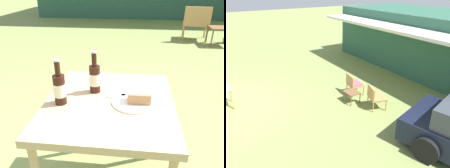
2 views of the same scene
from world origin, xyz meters
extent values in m
cube|color=#2D5B47|center=(1.32, 9.30, 1.33)|extent=(9.83, 4.16, 2.67)
cube|color=silver|center=(1.32, 6.62, 2.19)|extent=(9.34, 1.20, 0.12)
cylinder|color=black|center=(5.19, 3.74, 0.32)|extent=(0.67, 0.35, 0.64)
cylinder|color=#B2844C|center=(1.81, 4.61, 0.17)|extent=(0.04, 0.04, 0.35)
cylinder|color=#B2844C|center=(1.30, 4.69, 0.17)|extent=(0.04, 0.04, 0.35)
cylinder|color=#B2844C|center=(1.73, 4.17, 0.17)|extent=(0.04, 0.04, 0.35)
cylinder|color=#B2844C|center=(1.23, 4.25, 0.17)|extent=(0.04, 0.04, 0.35)
cube|color=#B2844C|center=(1.52, 4.43, 0.38)|extent=(0.65, 0.59, 0.06)
cube|color=#B2844C|center=(1.48, 4.21, 0.59)|extent=(0.57, 0.14, 0.37)
cube|color=#CC5670|center=(1.52, 4.43, 0.43)|extent=(0.58, 0.51, 0.05)
cylinder|color=#B2844C|center=(3.06, 4.55, 0.17)|extent=(0.04, 0.04, 0.35)
cylinder|color=#B2844C|center=(2.58, 4.73, 0.17)|extent=(0.04, 0.04, 0.35)
cylinder|color=#B2844C|center=(2.90, 4.13, 0.17)|extent=(0.04, 0.04, 0.35)
cylinder|color=#B2844C|center=(2.42, 4.31, 0.17)|extent=(0.04, 0.04, 0.35)
cube|color=#B2844C|center=(2.74, 4.43, 0.38)|extent=(0.71, 0.67, 0.06)
cube|color=#B2844C|center=(2.66, 4.22, 0.59)|extent=(0.55, 0.24, 0.37)
cube|color=brown|center=(1.97, 3.95, 0.38)|extent=(0.52, 0.43, 0.03)
cylinder|color=brown|center=(1.73, 3.76, 0.18)|extent=(0.03, 0.03, 0.37)
cylinder|color=brown|center=(2.20, 3.76, 0.18)|extent=(0.03, 0.03, 0.37)
cylinder|color=brown|center=(1.73, 4.14, 0.18)|extent=(0.03, 0.03, 0.37)
cylinder|color=brown|center=(2.20, 4.14, 0.18)|extent=(0.03, 0.03, 0.37)
cylinder|color=tan|center=(-0.31, 0.35, 0.34)|extent=(0.04, 0.04, 0.68)
cylinder|color=tan|center=(0.31, 0.35, 0.34)|extent=(0.04, 0.04, 0.68)
camera|label=1|loc=(0.13, -1.05, 1.32)|focal=35.00mm
camera|label=2|loc=(7.45, -0.09, 3.79)|focal=35.00mm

